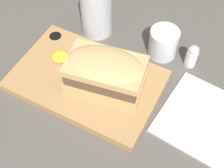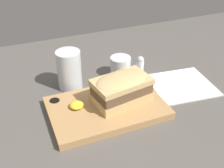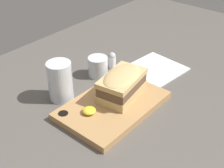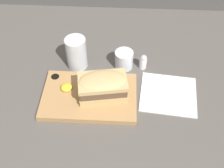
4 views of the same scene
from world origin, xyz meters
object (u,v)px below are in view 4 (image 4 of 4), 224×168
object	(u,v)px
sandwich	(103,86)
napkin	(168,94)
water_glass	(77,55)
wine_glass	(124,60)
serving_board	(89,96)
salt_shaker	(143,62)

from	to	relation	value
sandwich	napkin	size ratio (longest dim) A/B	0.82
water_glass	wine_glass	size ratio (longest dim) A/B	1.81
water_glass	napkin	world-z (taller)	water_glass
serving_board	napkin	xyz separation A→B (cm)	(26.58, 2.99, -0.84)
salt_shaker	sandwich	bearing A→B (deg)	-131.63
wine_glass	napkin	distance (cm)	20.32
napkin	salt_shaker	xyz separation A→B (cm)	(-8.47, 12.50, 2.82)
salt_shaker	water_glass	bearing A→B (deg)	-179.85
sandwich	napkin	bearing A→B (deg)	6.97
serving_board	sandwich	distance (cm)	7.02
serving_board	sandwich	bearing A→B (deg)	3.75
water_glass	wine_glass	world-z (taller)	water_glass
sandwich	water_glass	bearing A→B (deg)	124.84
napkin	salt_shaker	distance (cm)	15.36
napkin	sandwich	bearing A→B (deg)	-173.03
serving_board	salt_shaker	world-z (taller)	salt_shaker
serving_board	napkin	size ratio (longest dim) A/B	1.53
water_glass	salt_shaker	distance (cm)	24.14
sandwich	salt_shaker	bearing A→B (deg)	48.37
serving_board	salt_shaker	distance (cm)	23.91
serving_board	wine_glass	world-z (taller)	wine_glass
water_glass	wine_glass	xyz separation A→B (cm)	(17.04, 0.41, -2.14)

